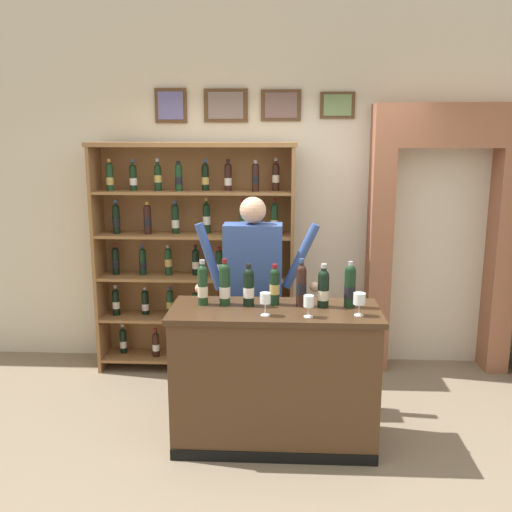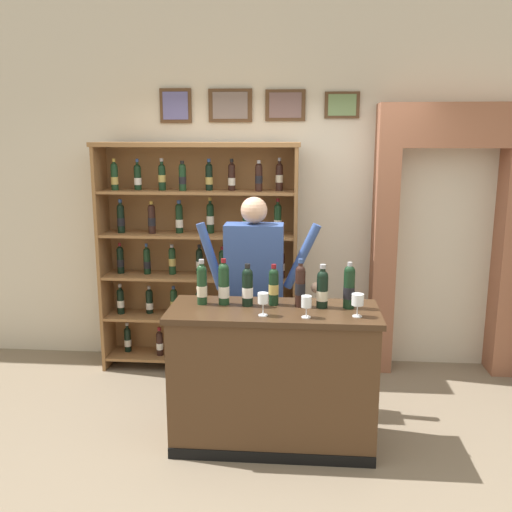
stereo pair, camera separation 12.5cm
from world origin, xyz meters
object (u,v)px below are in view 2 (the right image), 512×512
(tasting_bottle_bianco, at_px, (247,286))
(tasting_counter, at_px, (273,377))
(tasting_bottle_super_tuscan, at_px, (224,284))
(wine_glass_spare, at_px, (306,303))
(wine_glass_left, at_px, (358,301))
(tasting_bottle_rosso, at_px, (202,284))
(wine_glass_center, at_px, (263,299))
(wine_shelf, at_px, (199,251))
(tasting_bottle_prosecco, at_px, (274,285))
(tasting_bottle_grappa, at_px, (300,285))
(tasting_bottle_riserva, at_px, (349,286))
(shopkeeper, at_px, (254,279))
(tasting_bottle_vin_santo, at_px, (322,288))

(tasting_bottle_bianco, bearing_deg, tasting_counter, -18.85)
(tasting_bottle_super_tuscan, xyz_separation_m, wine_glass_spare, (0.57, -0.25, -0.05))
(tasting_counter, xyz_separation_m, wine_glass_left, (0.55, -0.12, 0.61))
(tasting_bottle_rosso, distance_m, wine_glass_left, 1.08)
(wine_glass_center, bearing_deg, wine_glass_spare, -3.53)
(wine_shelf, height_order, tasting_bottle_prosecco, wine_shelf)
(tasting_bottle_grappa, distance_m, tasting_bottle_riserva, 0.33)
(shopkeeper, height_order, wine_glass_left, shopkeeper)
(tasting_bottle_bianco, distance_m, wine_glass_center, 0.25)
(tasting_counter, bearing_deg, wine_glass_center, -112.48)
(tasting_counter, height_order, tasting_bottle_vin_santo, tasting_bottle_vin_santo)
(tasting_bottle_rosso, distance_m, tasting_bottle_prosecco, 0.50)
(tasting_bottle_grappa, relative_size, wine_glass_left, 2.20)
(tasting_counter, relative_size, tasting_bottle_riserva, 4.47)
(tasting_bottle_super_tuscan, bearing_deg, wine_shelf, 107.90)
(tasting_bottle_prosecco, relative_size, tasting_bottle_riserva, 0.90)
(shopkeeper, xyz_separation_m, tasting_bottle_vin_santo, (0.51, -0.52, 0.08))
(tasting_bottle_super_tuscan, distance_m, wine_glass_spare, 0.63)
(wine_shelf, height_order, shopkeeper, wine_shelf)
(tasting_bottle_super_tuscan, xyz_separation_m, wine_glass_center, (0.29, -0.23, -0.04))
(tasting_bottle_grappa, distance_m, tasting_bottle_vin_santo, 0.15)
(tasting_bottle_rosso, distance_m, tasting_bottle_grappa, 0.69)
(tasting_bottle_grappa, bearing_deg, shopkeeper, 125.32)
(tasting_bottle_super_tuscan, relative_size, tasting_bottle_vin_santo, 1.07)
(tasting_bottle_riserva, distance_m, wine_glass_spare, 0.38)
(tasting_counter, xyz_separation_m, tasting_bottle_grappa, (0.18, 0.08, 0.66))
(wine_shelf, height_order, tasting_bottle_bianco, wine_shelf)
(tasting_bottle_riserva, bearing_deg, tasting_bottle_prosecco, 176.31)
(tasting_bottle_super_tuscan, height_order, tasting_bottle_grappa, tasting_bottle_grappa)
(wine_glass_center, bearing_deg, tasting_counter, 67.52)
(tasting_bottle_riserva, bearing_deg, wine_glass_center, -159.15)
(tasting_counter, xyz_separation_m, tasting_bottle_super_tuscan, (-0.35, 0.08, 0.65))
(tasting_counter, bearing_deg, wine_glass_left, -12.26)
(tasting_bottle_grappa, relative_size, wine_glass_spare, 2.31)
(tasting_bottle_rosso, xyz_separation_m, wine_glass_center, (0.44, -0.23, -0.03))
(tasting_bottle_prosecco, bearing_deg, shopkeeper, 110.14)
(wine_shelf, distance_m, wine_glass_spare, 1.79)
(shopkeeper, xyz_separation_m, tasting_bottle_super_tuscan, (-0.17, -0.50, 0.09))
(tasting_bottle_prosecco, xyz_separation_m, tasting_bottle_riserva, (0.52, -0.03, 0.01))
(wine_glass_center, bearing_deg, tasting_bottle_super_tuscan, 141.23)
(tasting_bottle_super_tuscan, bearing_deg, shopkeeper, 71.30)
(tasting_bottle_vin_santo, relative_size, wine_glass_left, 1.99)
(wine_shelf, height_order, wine_glass_left, wine_shelf)
(wine_glass_spare, relative_size, wine_glass_left, 0.95)
(shopkeeper, relative_size, tasting_bottle_riserva, 5.28)
(tasting_bottle_bianco, height_order, wine_glass_left, tasting_bottle_bianco)
(tasting_bottle_rosso, bearing_deg, tasting_bottle_super_tuscan, 2.78)
(wine_glass_spare, bearing_deg, tasting_bottle_riserva, 39.04)
(wine_shelf, height_order, tasting_bottle_riserva, wine_shelf)
(tasting_bottle_vin_santo, xyz_separation_m, wine_glass_spare, (-0.11, -0.23, -0.04))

